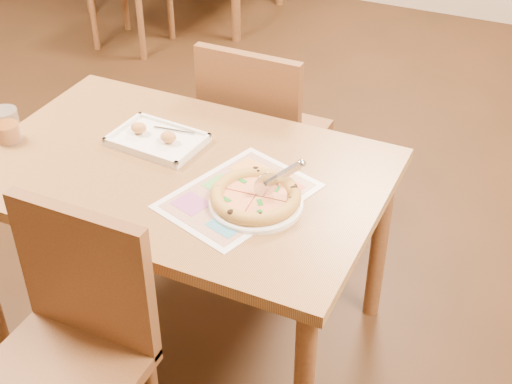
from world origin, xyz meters
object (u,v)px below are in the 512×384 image
at_px(menu, 239,196).
at_px(appetizer_tray, 157,140).
at_px(pizza_cutter, 278,178).
at_px(glass_tumbler, 6,127).
at_px(plate, 256,204).
at_px(pizza, 256,196).
at_px(chair_near, 71,327).
at_px(dining_table, 181,189).
at_px(chair_far, 258,123).

bearing_deg(menu, appetizer_tray, 157.77).
xyz_separation_m(pizza_cutter, glass_tumbler, (-0.96, -0.06, -0.04)).
relative_size(plate, pizza, 1.03).
height_order(pizza, pizza_cutter, pizza_cutter).
distance_m(plate, pizza_cutter, 0.10).
distance_m(chair_near, glass_tumbler, 0.81).
distance_m(dining_table, appetizer_tray, 0.20).
bearing_deg(chair_near, appetizer_tray, 101.41).
height_order(pizza_cutter, glass_tumbler, pizza_cutter).
xyz_separation_m(appetizer_tray, glass_tumbler, (-0.46, -0.19, 0.04)).
distance_m(chair_near, menu, 0.61).
xyz_separation_m(chair_far, plate, (0.31, -0.68, 0.16)).
distance_m(dining_table, plate, 0.33).
bearing_deg(dining_table, plate, -14.54).
relative_size(dining_table, pizza, 4.80).
relative_size(dining_table, menu, 2.92).
height_order(chair_near, glass_tumbler, chair_near).
bearing_deg(plate, chair_far, 114.33).
distance_m(dining_table, pizza, 0.33).
relative_size(chair_far, menu, 1.06).
bearing_deg(plate, glass_tumbler, -178.92).
height_order(chair_near, appetizer_tray, chair_near).
distance_m(pizza, pizza_cutter, 0.09).
bearing_deg(pizza_cutter, menu, 143.40).
height_order(dining_table, pizza, pizza).
distance_m(dining_table, glass_tumbler, 0.63).
bearing_deg(pizza, chair_near, -119.81).
relative_size(chair_near, appetizer_tray, 1.49).
bearing_deg(plate, pizza, 123.90).
relative_size(pizza, pizza_cutter, 2.17).
bearing_deg(pizza, appetizer_tray, 159.06).
height_order(pizza_cutter, appetizer_tray, pizza_cutter).
xyz_separation_m(pizza_cutter, appetizer_tray, (-0.50, 0.13, -0.07)).
bearing_deg(chair_far, pizza_cutter, 119.40).
xyz_separation_m(chair_far, menu, (0.24, -0.66, 0.16)).
relative_size(glass_tumbler, menu, 0.26).
bearing_deg(pizza_cutter, glass_tumbler, 134.52).
distance_m(chair_far, pizza, 0.76).
xyz_separation_m(pizza, pizza_cutter, (0.05, 0.04, 0.06)).
bearing_deg(glass_tumbler, pizza, 1.56).
xyz_separation_m(chair_near, pizza, (0.30, 0.53, 0.18)).
height_order(plate, appetizer_tray, appetizer_tray).
distance_m(chair_near, plate, 0.63).
height_order(pizza, appetizer_tray, appetizer_tray).
xyz_separation_m(chair_near, menu, (0.24, 0.54, 0.16)).
height_order(chair_far, pizza, chair_far).
relative_size(plate, pizza_cutter, 2.24).
height_order(glass_tumbler, menu, glass_tumbler).
xyz_separation_m(chair_far, glass_tumbler, (-0.60, -0.70, 0.20)).
bearing_deg(pizza, menu, 167.47).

